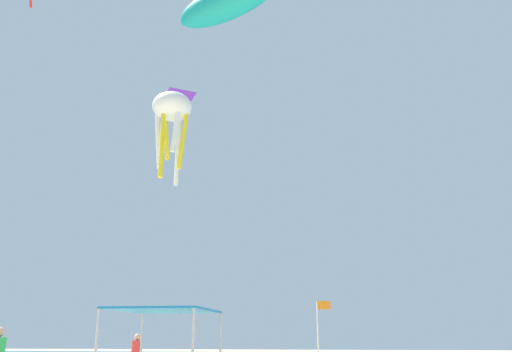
# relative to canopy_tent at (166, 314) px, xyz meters

# --- Properties ---
(canopy_tent) EXTENTS (2.66, 3.38, 2.41)m
(canopy_tent) POSITION_rel_canopy_tent_xyz_m (0.00, 0.00, 0.00)
(canopy_tent) COLOR #B2B2B7
(canopy_tent) RESTS_ON ground
(banner_flag) EXTENTS (0.61, 0.06, 3.09)m
(banner_flag) POSITION_rel_canopy_tent_xyz_m (4.21, 7.81, -0.38)
(banner_flag) COLOR silver
(banner_flag) RESTS_ON ground
(kite_diamond_purple) EXTENTS (3.38, 3.38, 3.45)m
(kite_diamond_purple) POSITION_rel_canopy_tent_xyz_m (-8.01, 25.42, 19.56)
(kite_diamond_purple) COLOR purple
(kite_inflatable_teal) EXTENTS (6.89, 4.85, 2.50)m
(kite_inflatable_teal) POSITION_rel_canopy_tent_xyz_m (-0.24, 8.72, 16.89)
(kite_inflatable_teal) COLOR teal
(kite_octopus_white) EXTENTS (3.58, 3.58, 6.02)m
(kite_octopus_white) POSITION_rel_canopy_tent_xyz_m (-5.01, 14.63, 13.33)
(kite_octopus_white) COLOR white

